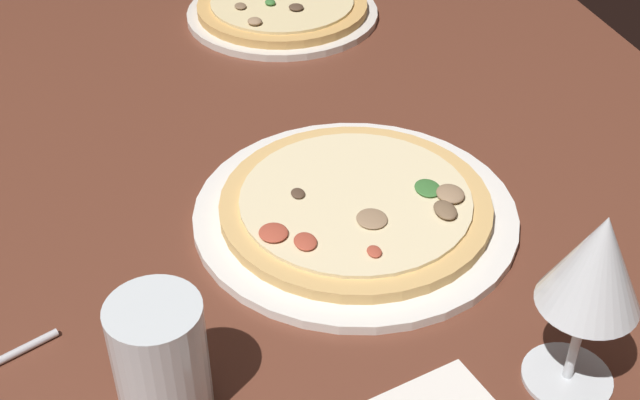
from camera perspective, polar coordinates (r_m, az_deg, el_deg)
dining_table at (r=85.63cm, az=-2.38°, el=-3.05°), size 150.00×110.00×4.00cm
pizza_main at (r=85.10cm, az=2.42°, el=-0.60°), size 32.49×32.49×3.40cm
pizza_side at (r=124.95cm, az=-2.53°, el=12.65°), size 27.33×27.33×3.38cm
wine_glass_near at (r=65.17cm, az=17.95°, el=-4.40°), size 7.81×7.81×16.84cm
water_glass at (r=66.66cm, az=-10.55°, el=-10.84°), size 7.27×7.27×10.53cm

